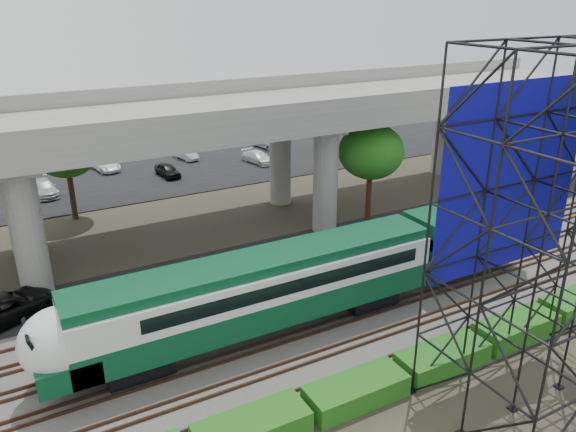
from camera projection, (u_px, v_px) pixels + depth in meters
ground at (288, 356)px, 27.60m from camera, size 140.00×140.00×0.00m
ballast_bed at (270, 334)px, 29.19m from camera, size 90.00×12.00×0.20m
service_road at (210, 270)px, 36.13m from camera, size 90.00×5.00×0.08m
parking_lot at (122, 174)px, 55.26m from camera, size 90.00×18.00×0.08m
harbor_water at (81, 130)px, 73.17m from camera, size 140.00×40.00×0.03m
rail_tracks at (270, 331)px, 29.12m from camera, size 90.00×9.52×0.16m
commuter_train at (299, 279)px, 28.96m from camera, size 29.30×3.06×4.30m
overpass at (153, 130)px, 36.97m from camera, size 80.00×12.00×12.40m
scaffold_tower at (567, 243)px, 21.98m from camera, size 9.36×6.36×15.00m
hedge_strip at (356, 390)px, 24.34m from camera, size 34.60×1.80×1.20m
trees at (106, 175)px, 36.61m from camera, size 40.94×16.94×7.69m
suv at (7, 307)px, 30.31m from camera, size 5.86×4.46×1.48m
parked_cars at (143, 166)px, 55.58m from camera, size 35.63×9.80×1.31m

